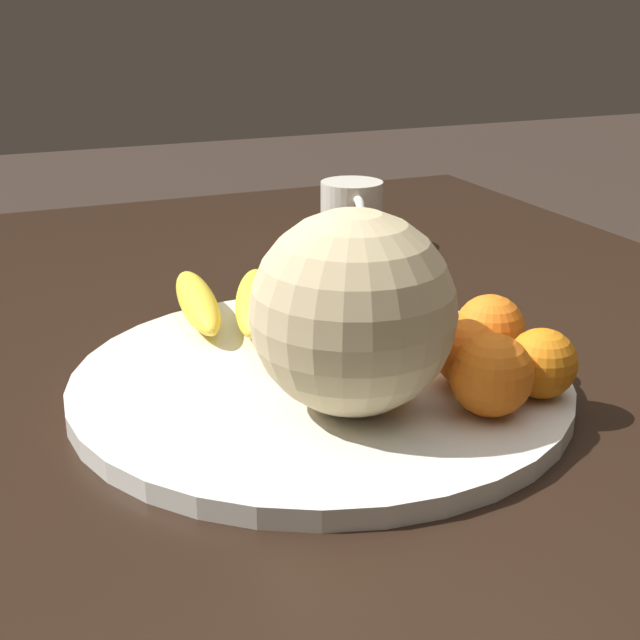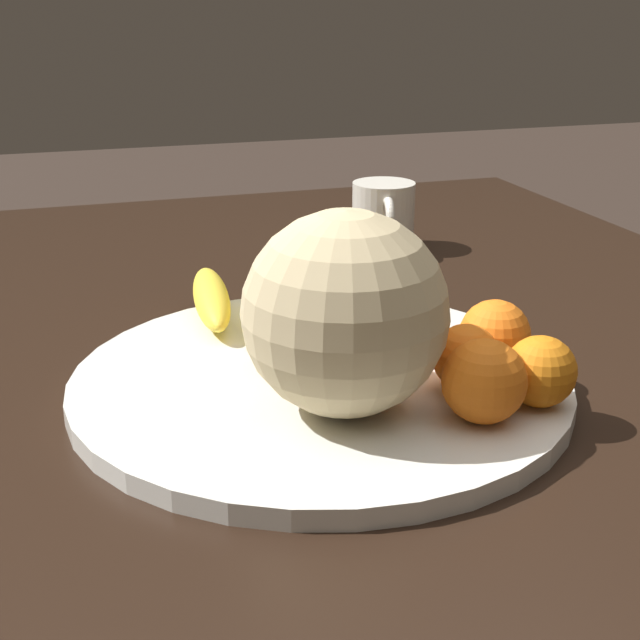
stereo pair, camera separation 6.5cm
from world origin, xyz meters
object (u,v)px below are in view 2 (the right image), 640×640
banana_bunch (294,302)px  produce_tag (369,374)px  kitchen_table (333,460)px  orange_side_extra (466,357)px  orange_front_right (411,310)px  orange_back_right (484,381)px  melon (345,313)px  ceramic_mug (384,216)px  orange_top_small (290,330)px  orange_front_left (540,371)px  orange_back_left (350,316)px  fruit_bowl (320,381)px  orange_mid_center (495,335)px

banana_bunch → produce_tag: banana_bunch is taller
kitchen_table → orange_side_extra: bearing=-136.6°
orange_front_right → orange_back_right: (-0.17, 0.01, 0.00)m
melon → ceramic_mug: size_ratio=1.37×
orange_side_extra → produce_tag: 0.09m
orange_top_small → melon: bearing=-171.6°
orange_front_left → produce_tag: (0.09, 0.11, -0.03)m
produce_tag → orange_back_right: bearing=-109.4°
orange_front_left → orange_back_left: orange_back_left is taller
fruit_bowl → orange_top_small: 0.05m
orange_mid_center → orange_side_extra: size_ratio=1.11×
orange_mid_center → orange_top_small: size_ratio=1.01×
melon → orange_front_right: (0.12, -0.11, -0.05)m
orange_back_right → orange_side_extra: 0.06m
orange_front_left → orange_front_right: bearing=15.8°
kitchen_table → fruit_bowl: 0.10m
melon → orange_back_right: melon is taller
orange_back_right → orange_top_small: 0.19m
produce_tag → ceramic_mug: bearing=20.5°
kitchen_table → orange_top_small: 0.14m
kitchen_table → orange_back_right: orange_back_right is taller
orange_front_left → kitchen_table: bearing=43.4°
banana_bunch → produce_tag: (-0.15, -0.02, -0.02)m
orange_front_left → orange_mid_center: (0.08, -0.00, 0.00)m
melon → orange_back_right: (-0.05, -0.10, -0.05)m
orange_back_right → orange_front_left: bearing=-78.5°
melon → fruit_bowl: bearing=-1.7°
kitchen_table → orange_top_small: size_ratio=25.06×
orange_back_left → orange_side_extra: (-0.11, -0.06, -0.01)m
orange_back_left → orange_back_right: bearing=-162.9°
orange_back_left → orange_side_extra: size_ratio=1.20×
orange_back_left → orange_side_extra: orange_back_left is taller
orange_front_left → produce_tag: 0.15m
orange_front_left → orange_top_small: orange_top_small is taller
fruit_bowl → orange_back_right: orange_back_right is taller
melon → ceramic_mug: 0.54m
orange_back_right → orange_side_extra: bearing=-13.0°
orange_back_left → produce_tag: (-0.06, 0.00, -0.03)m
fruit_bowl → melon: melon is taller
orange_side_extra → melon: bearing=92.5°
kitchen_table → produce_tag: size_ratio=15.90×
orange_front_right → kitchen_table: bearing=104.9°
fruit_bowl → melon: bearing=178.3°
melon → orange_top_small: (0.10, 0.02, -0.05)m
fruit_bowl → orange_top_small: orange_top_small is taller
orange_front_right → orange_mid_center: size_ratio=1.01×
kitchen_table → orange_back_right: bearing=-153.8°
orange_front_right → orange_front_left: bearing=-164.2°
orange_side_extra → ceramic_mug: size_ratio=0.48×
fruit_bowl → produce_tag: produce_tag is taller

